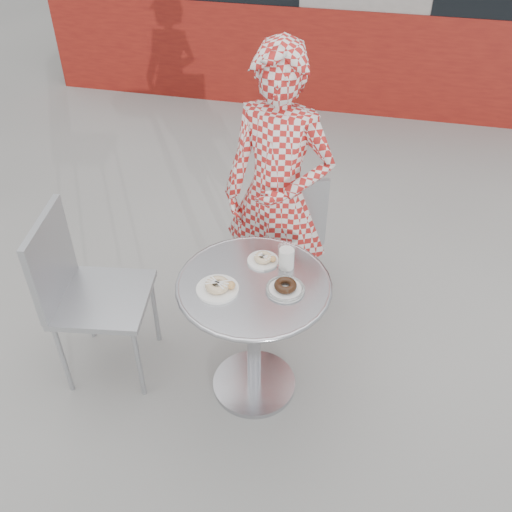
% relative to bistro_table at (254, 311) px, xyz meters
% --- Properties ---
extents(ground, '(60.00, 60.00, 0.00)m').
position_rel_bistro_table_xyz_m(ground, '(-0.01, 0.03, -0.57)').
color(ground, '#A6A49E').
rests_on(ground, ground).
extents(bistro_table, '(0.74, 0.74, 0.75)m').
position_rel_bistro_table_xyz_m(bistro_table, '(0.00, 0.00, 0.00)').
color(bistro_table, silver).
rests_on(bistro_table, ground).
extents(chair_far, '(0.54, 0.54, 0.88)m').
position_rel_bistro_table_xyz_m(chair_far, '(-0.01, 0.89, -0.29)').
color(chair_far, '#A7AAAF').
rests_on(chair_far, ground).
extents(chair_left, '(0.54, 0.53, 0.98)m').
position_rel_bistro_table_xyz_m(chair_left, '(-0.81, -0.02, -0.26)').
color(chair_left, '#A7AAAF').
rests_on(chair_left, ground).
extents(seated_person, '(0.67, 0.50, 1.68)m').
position_rel_bistro_table_xyz_m(seated_person, '(-0.01, 0.61, 0.27)').
color(seated_person, '#B01E1B').
rests_on(seated_person, ground).
extents(plate_far, '(0.15, 0.15, 0.04)m').
position_rel_bistro_table_xyz_m(plate_far, '(0.01, 0.17, 0.20)').
color(plate_far, white).
rests_on(plate_far, bistro_table).
extents(plate_near, '(0.20, 0.20, 0.05)m').
position_rel_bistro_table_xyz_m(plate_near, '(-0.15, -0.09, 0.20)').
color(plate_near, white).
rests_on(plate_near, bistro_table).
extents(plate_checker, '(0.18, 0.18, 0.05)m').
position_rel_bistro_table_xyz_m(plate_checker, '(0.15, -0.02, 0.20)').
color(plate_checker, white).
rests_on(plate_checker, bistro_table).
extents(milk_cup, '(0.08, 0.08, 0.13)m').
position_rel_bistro_table_xyz_m(milk_cup, '(0.13, 0.15, 0.24)').
color(milk_cup, white).
rests_on(milk_cup, bistro_table).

